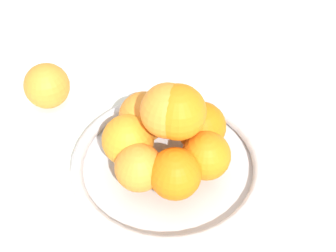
{
  "coord_description": "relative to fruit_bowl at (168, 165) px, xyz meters",
  "views": [
    {
      "loc": [
        -0.4,
        0.24,
        0.59
      ],
      "look_at": [
        0.0,
        0.0,
        0.11
      ],
      "focal_mm": 50.0,
      "sensor_mm": 36.0,
      "label": 1
    }
  ],
  "objects": [
    {
      "name": "orange_pile",
      "position": [
        0.0,
        -0.0,
        0.07
      ],
      "size": [
        0.2,
        0.19,
        0.14
      ],
      "color": "orange",
      "rests_on": "fruit_bowl"
    },
    {
      "name": "stray_orange",
      "position": [
        0.25,
        0.1,
        0.02
      ],
      "size": [
        0.08,
        0.08,
        0.08
      ],
      "primitive_type": "sphere",
      "color": "orange",
      "rests_on": "ground_plane"
    },
    {
      "name": "ground_plane",
      "position": [
        0.0,
        0.0,
        -0.02
      ],
      "size": [
        4.0,
        4.0,
        0.0
      ],
      "primitive_type": "plane",
      "color": "silver"
    },
    {
      "name": "fruit_bowl",
      "position": [
        0.0,
        0.0,
        0.0
      ],
      "size": [
        0.31,
        0.31,
        0.04
      ],
      "color": "silver",
      "rests_on": "ground_plane"
    }
  ]
}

